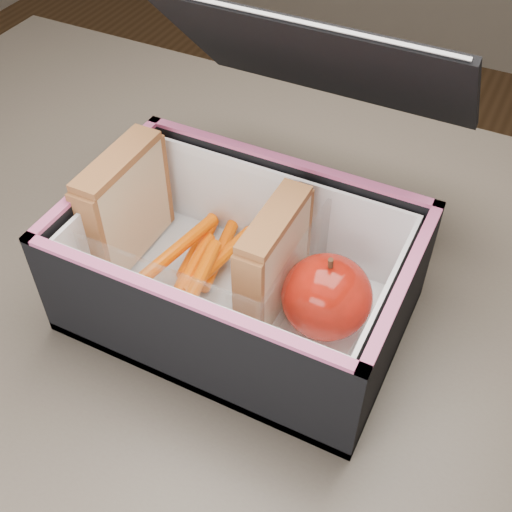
% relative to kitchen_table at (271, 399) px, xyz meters
% --- Properties ---
extents(kitchen_table, '(1.20, 0.80, 0.75)m').
position_rel_kitchen_table_xyz_m(kitchen_table, '(0.00, 0.00, 0.00)').
color(kitchen_table, '#52493E').
rests_on(kitchen_table, ground).
extents(lunch_bag, '(0.28, 0.31, 0.23)m').
position_rel_kitchen_table_xyz_m(lunch_bag, '(-0.04, 0.02, 0.15)').
color(lunch_bag, black).
rests_on(lunch_bag, kitchen_table).
extents(plastic_tub, '(0.19, 0.14, 0.08)m').
position_rel_kitchen_table_xyz_m(plastic_tub, '(-0.09, 0.03, 0.14)').
color(plastic_tub, white).
rests_on(plastic_tub, lunch_bag).
extents(sandwich_left, '(0.03, 0.10, 0.11)m').
position_rel_kitchen_table_xyz_m(sandwich_left, '(-0.16, 0.03, 0.16)').
color(sandwich_left, '#DBB787').
rests_on(sandwich_left, plastic_tub).
extents(sandwich_right, '(0.03, 0.09, 0.10)m').
position_rel_kitchen_table_xyz_m(sandwich_right, '(-0.01, 0.03, 0.16)').
color(sandwich_right, '#DBB787').
rests_on(sandwich_right, plastic_tub).
extents(carrot_sticks, '(0.06, 0.16, 0.03)m').
position_rel_kitchen_table_xyz_m(carrot_sticks, '(-0.09, 0.03, 0.12)').
color(carrot_sticks, '#E13D00').
rests_on(carrot_sticks, plastic_tub).
extents(paper_napkin, '(0.07, 0.08, 0.01)m').
position_rel_kitchen_table_xyz_m(paper_napkin, '(0.03, 0.03, 0.11)').
color(paper_napkin, white).
rests_on(paper_napkin, lunch_bag).
extents(red_apple, '(0.08, 0.08, 0.08)m').
position_rel_kitchen_table_xyz_m(red_apple, '(0.04, 0.02, 0.14)').
color(red_apple, maroon).
rests_on(red_apple, paper_napkin).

